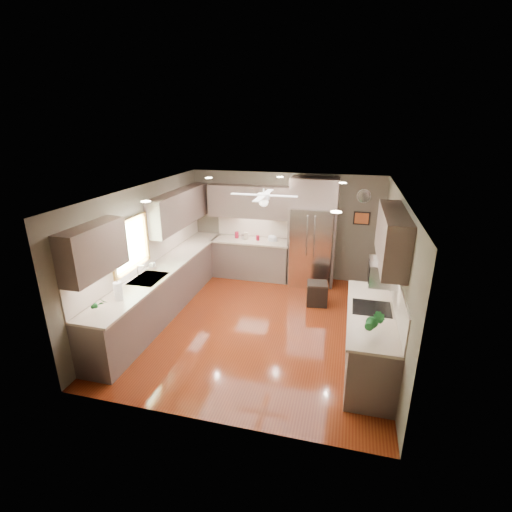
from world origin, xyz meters
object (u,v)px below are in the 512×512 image
at_px(potted_plant_left, 100,304).
at_px(bowl, 272,240).
at_px(potted_plant_right, 375,322).
at_px(stool, 317,293).
at_px(soap_bottle, 153,264).
at_px(canister_b, 243,237).
at_px(microwave, 383,272).
at_px(canister_c, 246,236).
at_px(canister_a, 237,235).
at_px(refrigerator, 312,234).
at_px(canister_d, 258,238).
at_px(paper_towel, 118,291).

bearing_deg(potted_plant_left, bowl, 66.63).
relative_size(potted_plant_right, stool, 0.76).
height_order(soap_bottle, potted_plant_left, potted_plant_left).
relative_size(potted_plant_left, potted_plant_right, 0.74).
bearing_deg(canister_b, bowl, 1.13).
distance_m(soap_bottle, microwave, 4.16).
xyz_separation_m(canister_c, microwave, (2.89, -2.75, 0.45)).
bearing_deg(canister_c, canister_a, 169.98).
relative_size(bowl, microwave, 0.43).
distance_m(bowl, refrigerator, 0.96).
bearing_deg(canister_d, canister_b, -178.19).
height_order(bowl, stool, bowl).
bearing_deg(microwave, soap_bottle, 173.03).
height_order(stool, paper_towel, paper_towel).
distance_m(canister_d, soap_bottle, 2.70).
xyz_separation_m(potted_plant_right, microwave, (0.12, 0.90, 0.36)).
bearing_deg(canister_d, canister_a, 174.56).
xyz_separation_m(canister_b, refrigerator, (1.64, -0.02, 0.18)).
xyz_separation_m(canister_d, potted_plant_left, (-1.38, -4.00, 0.08)).
relative_size(canister_d, bowl, 0.53).
bearing_deg(canister_b, canister_c, 14.71).
distance_m(stool, paper_towel, 3.91).
relative_size(soap_bottle, potted_plant_left, 0.62).
height_order(soap_bottle, potted_plant_right, potted_plant_right).
distance_m(canister_a, potted_plant_left, 4.14).
relative_size(soap_bottle, bowl, 0.71).
relative_size(canister_a, bowl, 0.64).
relative_size(canister_d, potted_plant_left, 0.47).
xyz_separation_m(canister_b, soap_bottle, (-1.14, -2.23, 0.01)).
bearing_deg(soap_bottle, microwave, -6.97).
bearing_deg(canister_d, potted_plant_left, -109.04).
bearing_deg(canister_d, bowl, 0.44).
relative_size(canister_c, potted_plant_right, 0.44).
bearing_deg(potted_plant_left, canister_a, 78.20).
relative_size(canister_a, microwave, 0.28).
relative_size(microwave, stool, 1.14).
bearing_deg(microwave, potted_plant_right, -97.67).
bearing_deg(canister_a, bowl, -3.12).
bearing_deg(potted_plant_right, canister_d, 124.31).
height_order(canister_b, microwave, microwave).
xyz_separation_m(soap_bottle, stool, (3.04, 1.16, -0.79)).
xyz_separation_m(stool, paper_towel, (-2.90, -2.49, 0.84)).
xyz_separation_m(soap_bottle, refrigerator, (2.78, 2.21, 0.16)).
bearing_deg(soap_bottle, stool, 20.84).
relative_size(canister_a, refrigerator, 0.06).
distance_m(canister_a, canister_d, 0.54).
bearing_deg(refrigerator, canister_b, 179.18).
bearing_deg(canister_d, refrigerator, -1.55).
bearing_deg(stool, soap_bottle, -159.16).
bearing_deg(microwave, canister_d, 133.52).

